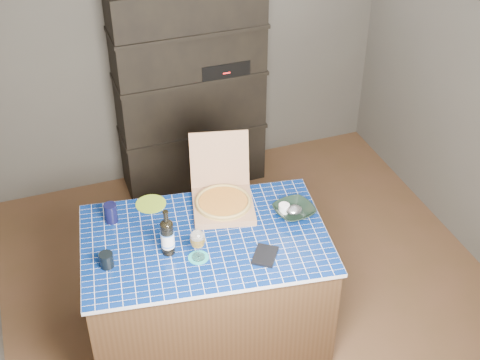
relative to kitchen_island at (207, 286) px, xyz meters
name	(u,v)px	position (x,y,z in m)	size (l,w,h in m)	color
room	(257,151)	(0.41, 0.20, 0.83)	(3.50, 3.50, 3.50)	brown
shelving_unit	(191,89)	(0.41, 1.73, 0.49)	(1.20, 0.41, 1.80)	black
kitchen_island	(207,286)	(0.00, 0.00, 0.00)	(1.63, 1.16, 0.83)	#422B1A
pizza_box	(223,199)	(0.20, 0.26, 0.47)	(0.48, 0.55, 0.42)	#AE7C5A
mead_bottle	(167,237)	(-0.24, -0.05, 0.54)	(0.08, 0.08, 0.32)	black
teal_trivet	(198,258)	(-0.09, -0.16, 0.42)	(0.12, 0.12, 0.01)	teal
wine_glass	(198,239)	(-0.09, -0.16, 0.56)	(0.09, 0.09, 0.20)	white
tumbler	(106,260)	(-0.61, -0.05, 0.46)	(0.08, 0.08, 0.09)	black
dvd_case	(265,255)	(0.29, -0.28, 0.42)	(0.13, 0.18, 0.01)	black
bowl	(294,211)	(0.60, 0.02, 0.44)	(0.25, 0.25, 0.06)	black
foil_contents	(294,210)	(0.60, 0.02, 0.45)	(0.11, 0.09, 0.05)	#BABAC6
white_jar	(284,208)	(0.55, 0.07, 0.44)	(0.07, 0.07, 0.06)	white
navy_cup	(111,213)	(-0.51, 0.35, 0.48)	(0.08, 0.08, 0.13)	black
green_trivet	(151,204)	(-0.24, 0.44, 0.42)	(0.20, 0.20, 0.01)	#83A924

